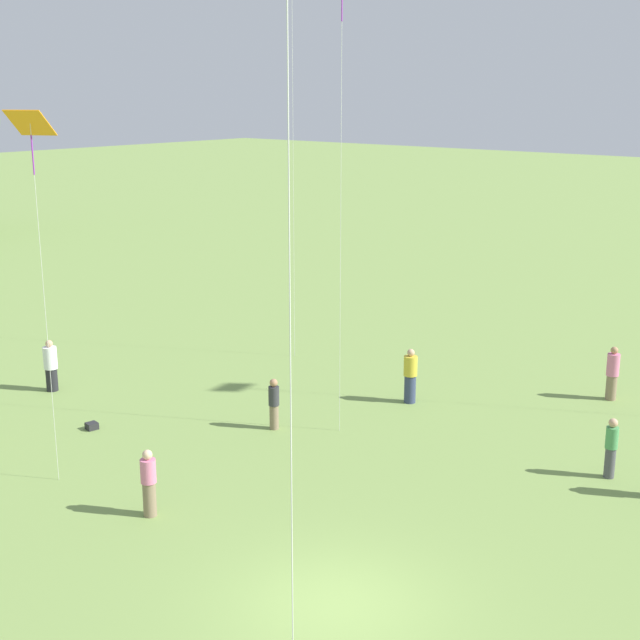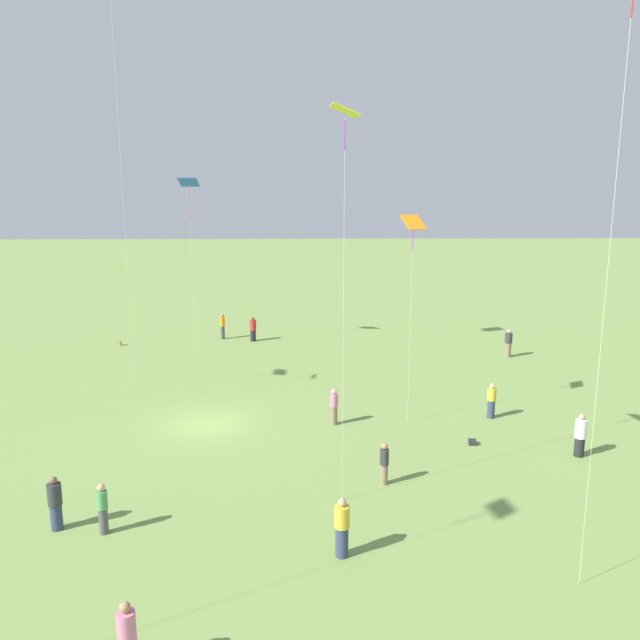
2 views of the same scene
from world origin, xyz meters
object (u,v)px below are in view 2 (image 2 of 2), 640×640
Objects in this scene: person_5 at (508,344)px; picnic_bag_0 at (472,442)px; person_0 at (384,463)px; person_1 at (103,508)px; kite_1 at (632,1)px; picnic_bag_1 at (121,343)px; person_3 at (342,528)px; kite_5 at (413,229)px; person_2 at (55,503)px; person_6 at (127,640)px; person_7 at (222,326)px; person_10 at (580,436)px; person_8 at (253,329)px; kite_4 at (189,187)px; person_9 at (491,401)px; person_4 at (334,407)px; kite_7 at (345,129)px.

person_5 reaches higher than picnic_bag_0.
person_0 is 0.96× the size of person_1.
kite_1 is 50.31× the size of picnic_bag_1.
person_3 is 0.19× the size of kite_5.
picnic_bag_1 is (-24.57, -6.42, -0.68)m from person_1.
person_2 is at bearing -125.12° from kite_5.
person_7 is (-32.23, -1.96, 0.04)m from person_6.
person_10 is (-6.74, 9.92, -0.02)m from person_3.
person_5 reaches higher than person_8.
kite_4 reaches higher than kite_5.
person_9 is (-9.43, 16.50, -0.05)m from person_2.
person_2 reaches higher than picnic_bag_1.
person_7 is 10.36m from kite_4.
picnic_bag_0 is (-6.59, 13.24, -0.73)m from person_1.
person_7 is 2.36m from person_8.
person_8 is 9.16m from picnic_bag_1.
person_2 is at bearing 11.37° from picnic_bag_1.
person_0 is 4.87m from person_3.
person_6 is (14.96, -5.21, 0.05)m from person_4.
kite_5 is at bearing 18.09° from kite_1.
kite_7 is at bearing -153.45° from person_5.
person_2 is at bearing 119.82° from person_1.
kite_4 is at bearing 172.76° from person_8.
person_2 is at bearing 84.10° from kite_1.
person_10 is at bearing -39.73° from person_2.
picnic_bag_0 is at bearing -144.55° from person_5.
person_6 is at bearing -41.13° from picnic_bag_0.
picnic_bag_0 is (16.71, 14.32, -10.62)m from kite_4.
picnic_bag_1 is at bearing 140.35° from person_5.
person_7 is at bearing -117.86° from person_10.
kite_1 is at bearing 167.62° from kite_4.
picnic_bag_1 is (-26.02, -13.68, -0.73)m from person_3.
person_9 is at bearing -0.13° from kite_1.
kite_4 is at bearing 136.51° from person_9.
person_2 is 19.38m from person_10.
person_10 is at bearing 53.92° from person_6.
person_6 is 1.02× the size of person_8.
picnic_bag_1 is (-22.64, -13.91, -12.05)m from kite_7.
person_4 is 5.40× the size of picnic_bag_1.
person_9 is 0.15× the size of kite_4.
person_9 is (15.94, 12.31, -0.03)m from person_8.
kite_1 is (28.60, 10.91, 13.63)m from person_8.
person_6 is (8.96, -6.72, 0.10)m from person_0.
person_0 is 5.50m from picnic_bag_0.
person_3 is at bearing -144.70° from kite_7.
kite_1 reaches higher than kite_5.
kite_5 is 9.40m from picnic_bag_0.
picnic_bag_1 is at bearing 54.80° from person_1.
person_4 is at bearing -23.24° from person_0.
person_3 reaches higher than person_8.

